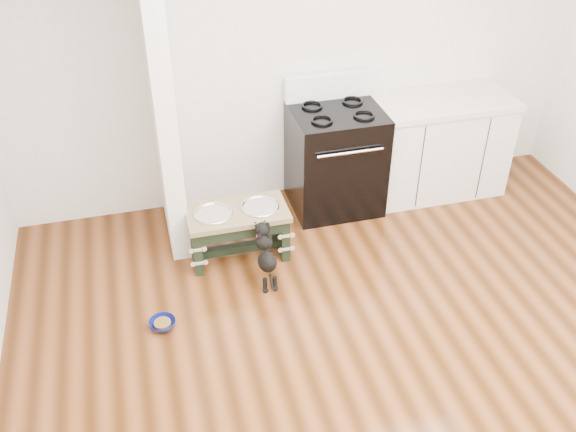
% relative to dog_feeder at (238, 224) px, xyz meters
% --- Properties ---
extents(ground, '(5.00, 5.00, 0.00)m').
position_rel_dog_feeder_xyz_m(ground, '(0.72, -1.64, -0.31)').
color(ground, '#3E1F0B').
rests_on(ground, ground).
extents(room_shell, '(5.00, 5.00, 5.00)m').
position_rel_dog_feeder_xyz_m(room_shell, '(0.72, -1.64, 1.31)').
color(room_shell, silver).
rests_on(room_shell, ground).
extents(partition_wall, '(0.15, 0.80, 2.70)m').
position_rel_dog_feeder_xyz_m(partition_wall, '(-0.45, 0.46, 1.04)').
color(partition_wall, silver).
rests_on(partition_wall, ground).
extents(oven_range, '(0.76, 0.69, 1.14)m').
position_rel_dog_feeder_xyz_m(oven_range, '(0.97, 0.52, 0.17)').
color(oven_range, black).
rests_on(oven_range, ground).
extents(cabinet_run, '(1.24, 0.64, 0.91)m').
position_rel_dog_feeder_xyz_m(cabinet_run, '(1.95, 0.54, 0.14)').
color(cabinet_run, silver).
rests_on(cabinet_run, ground).
extents(dog_feeder, '(0.79, 0.42, 0.45)m').
position_rel_dog_feeder_xyz_m(dog_feeder, '(0.00, 0.00, 0.00)').
color(dog_feeder, black).
rests_on(dog_feeder, ground).
extents(puppy, '(0.14, 0.41, 0.48)m').
position_rel_dog_feeder_xyz_m(puppy, '(0.14, -0.36, -0.05)').
color(puppy, black).
rests_on(puppy, ground).
extents(floor_bowl, '(0.22, 0.22, 0.06)m').
position_rel_dog_feeder_xyz_m(floor_bowl, '(-0.69, -0.67, -0.28)').
color(floor_bowl, navy).
rests_on(floor_bowl, ground).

